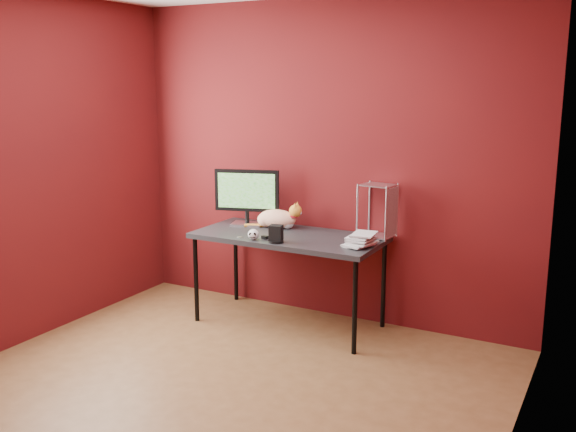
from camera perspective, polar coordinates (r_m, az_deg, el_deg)
The scene contains 11 objects.
room at distance 3.75m, azimuth -7.84°, elevation 4.11°, with size 3.52×3.52×2.61m.
desk at distance 5.11m, azimuth 0.06°, elevation -2.21°, with size 1.50×0.70×0.75m.
monitor at distance 5.39m, azimuth -3.67°, elevation 1.93°, with size 0.53×0.24×0.47m.
cat at distance 5.32m, azimuth -0.95°, elevation -0.22°, with size 0.48×0.23×0.23m.
skull_mug at distance 4.93m, azimuth -3.10°, elevation -1.64°, with size 0.09×0.09×0.08m.
speaker at distance 4.84m, azimuth -1.07°, elevation -1.65°, with size 0.12×0.12×0.13m.
book_stack at distance 4.72m, azimuth 5.83°, elevation 4.04°, with size 0.22×0.26×1.11m.
wire_rack at distance 5.03m, azimuth 7.94°, elevation 0.49°, with size 0.27×0.23×0.42m.
pocket_knife at distance 4.83m, azimuth -1.06°, elevation -2.35°, with size 0.07×0.02×0.01m, color #96230B.
black_gadget at distance 4.97m, azimuth -2.08°, elevation -1.90°, with size 0.05×0.03×0.02m, color black.
washer at distance 5.03m, azimuth -4.32°, elevation -1.89°, with size 0.04×0.04×0.00m, color silver.
Camera 1 is at (2.19, -3.00, 1.95)m, focal length 40.00 mm.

